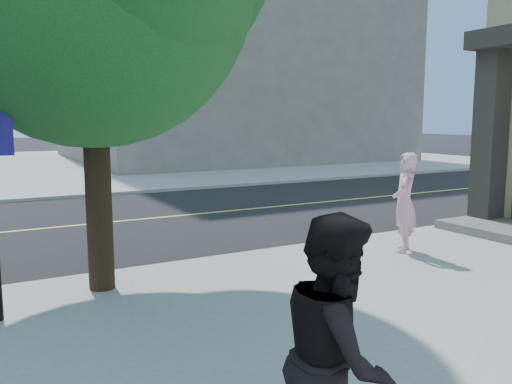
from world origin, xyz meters
TOP-DOWN VIEW (x-y plane):
  - ground at (0.00, 0.00)m, footprint 140.00×140.00m
  - road_ew at (0.00, 4.50)m, footprint 140.00×9.00m
  - sidewalk_ne at (13.50, 21.50)m, footprint 29.00×25.00m
  - filler_ne at (14.00, 22.00)m, footprint 18.00×16.00m
  - man_on_phone at (6.27, -1.39)m, footprint 0.78×0.76m
  - pedestrian at (1.33, -5.77)m, footprint 1.10×1.13m

SIDE VIEW (x-z plane):
  - ground at x=0.00m, z-range 0.00..0.00m
  - road_ew at x=0.00m, z-range 0.00..0.01m
  - sidewalk_ne at x=13.50m, z-range 0.00..0.12m
  - man_on_phone at x=6.27m, z-range 0.12..1.92m
  - pedestrian at x=1.33m, z-range 0.12..1.96m
  - filler_ne at x=14.00m, z-range 0.12..14.12m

